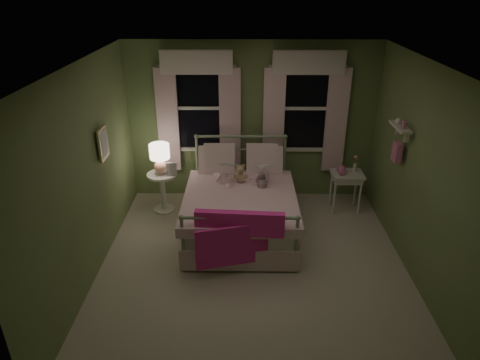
{
  "coord_description": "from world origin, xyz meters",
  "views": [
    {
      "loc": [
        -0.13,
        -4.57,
        3.46
      ],
      "look_at": [
        -0.18,
        0.56,
        1.0
      ],
      "focal_mm": 32.0,
      "sensor_mm": 36.0,
      "label": 1
    }
  ],
  "objects_px": {
    "child_right": "(259,162)",
    "nightstand_right": "(347,179)",
    "bed": "(240,208)",
    "table_lamp": "(160,156)",
    "teddy_bear": "(240,175)",
    "child_left": "(222,160)",
    "nightstand_left": "(163,187)"
  },
  "relations": [
    {
      "from": "bed",
      "to": "table_lamp",
      "type": "distance_m",
      "value": 1.49
    },
    {
      "from": "bed",
      "to": "child_right",
      "type": "distance_m",
      "value": 0.75
    },
    {
      "from": "nightstand_left",
      "to": "nightstand_right",
      "type": "height_order",
      "value": "same"
    },
    {
      "from": "bed",
      "to": "nightstand_right",
      "type": "distance_m",
      "value": 1.81
    },
    {
      "from": "bed",
      "to": "nightstand_left",
      "type": "distance_m",
      "value": 1.38
    },
    {
      "from": "child_left",
      "to": "nightstand_right",
      "type": "xyz_separation_m",
      "value": [
        1.96,
        0.23,
        -0.41
      ]
    },
    {
      "from": "teddy_bear",
      "to": "nightstand_right",
      "type": "height_order",
      "value": "teddy_bear"
    },
    {
      "from": "nightstand_left",
      "to": "table_lamp",
      "type": "bearing_deg",
      "value": -90.0
    },
    {
      "from": "bed",
      "to": "nightstand_left",
      "type": "height_order",
      "value": "bed"
    },
    {
      "from": "nightstand_left",
      "to": "table_lamp",
      "type": "height_order",
      "value": "table_lamp"
    },
    {
      "from": "child_left",
      "to": "nightstand_right",
      "type": "bearing_deg",
      "value": 168.04
    },
    {
      "from": "child_left",
      "to": "nightstand_right",
      "type": "distance_m",
      "value": 2.02
    },
    {
      "from": "child_left",
      "to": "table_lamp",
      "type": "relative_size",
      "value": 1.64
    },
    {
      "from": "table_lamp",
      "to": "nightstand_right",
      "type": "xyz_separation_m",
      "value": [
        2.93,
        0.05,
        -0.4
      ]
    },
    {
      "from": "child_right",
      "to": "teddy_bear",
      "type": "height_order",
      "value": "child_right"
    },
    {
      "from": "child_left",
      "to": "nightstand_left",
      "type": "bearing_deg",
      "value": -29.01
    },
    {
      "from": "teddy_bear",
      "to": "nightstand_left",
      "type": "height_order",
      "value": "teddy_bear"
    },
    {
      "from": "table_lamp",
      "to": "nightstand_right",
      "type": "height_order",
      "value": "table_lamp"
    },
    {
      "from": "bed",
      "to": "table_lamp",
      "type": "relative_size",
      "value": 4.28
    },
    {
      "from": "bed",
      "to": "child_right",
      "type": "relative_size",
      "value": 2.75
    },
    {
      "from": "child_right",
      "to": "nightstand_right",
      "type": "xyz_separation_m",
      "value": [
        1.4,
        0.23,
        -0.39
      ]
    },
    {
      "from": "child_right",
      "to": "nightstand_right",
      "type": "distance_m",
      "value": 1.48
    },
    {
      "from": "bed",
      "to": "table_lamp",
      "type": "bearing_deg",
      "value": 154.35
    },
    {
      "from": "teddy_bear",
      "to": "bed",
      "type": "bearing_deg",
      "value": -90.0
    },
    {
      "from": "teddy_bear",
      "to": "nightstand_right",
      "type": "relative_size",
      "value": 0.46
    },
    {
      "from": "child_left",
      "to": "table_lamp",
      "type": "bearing_deg",
      "value": -29.01
    },
    {
      "from": "bed",
      "to": "teddy_bear",
      "type": "relative_size",
      "value": 6.85
    },
    {
      "from": "child_right",
      "to": "teddy_bear",
      "type": "relative_size",
      "value": 2.49
    },
    {
      "from": "table_lamp",
      "to": "nightstand_right",
      "type": "relative_size",
      "value": 0.74
    },
    {
      "from": "bed",
      "to": "nightstand_left",
      "type": "xyz_separation_m",
      "value": [
        -1.24,
        0.6,
        0.03
      ]
    },
    {
      "from": "child_right",
      "to": "nightstand_left",
      "type": "relative_size",
      "value": 1.14
    },
    {
      "from": "child_left",
      "to": "table_lamp",
      "type": "xyz_separation_m",
      "value": [
        -0.96,
        0.18,
        -0.0
      ]
    }
  ]
}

